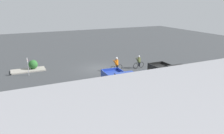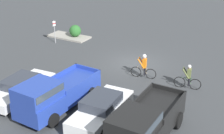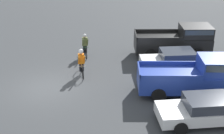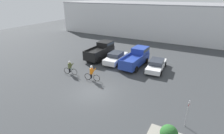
{
  "view_description": "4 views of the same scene",
  "coord_description": "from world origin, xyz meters",
  "px_view_note": "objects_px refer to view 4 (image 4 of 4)",
  "views": [
    {
      "loc": [
        9.84,
        25.16,
        8.19
      ],
      "look_at": [
        -0.13,
        3.86,
        1.2
      ],
      "focal_mm": 35.0,
      "sensor_mm": 36.0,
      "label": 1
    },
    {
      "loc": [
        -9.35,
        20.28,
        9.48
      ],
      "look_at": [
        -0.13,
        3.86,
        1.2
      ],
      "focal_mm": 50.0,
      "sensor_mm": 36.0,
      "label": 2
    },
    {
      "loc": [
        16.2,
        3.3,
        8.69
      ],
      "look_at": [
        -0.13,
        3.86,
        1.2
      ],
      "focal_mm": 50.0,
      "sensor_mm": 36.0,
      "label": 3
    },
    {
      "loc": [
        8.64,
        -12.01,
        8.79
      ],
      "look_at": [
        -0.13,
        3.86,
        1.2
      ],
      "focal_mm": 28.0,
      "sensor_mm": 36.0,
      "label": 4
    }
  ],
  "objects_px": {
    "shrub": "(169,134)",
    "cyclist_1": "(70,68)",
    "pickup_truck_0": "(101,50)",
    "cyclist_0": "(92,73)",
    "fire_lane_sign": "(188,111)",
    "sedan_1": "(156,65)",
    "sedan_0": "(116,57)",
    "pickup_truck_1": "(136,57)"
  },
  "relations": [
    {
      "from": "sedan_0",
      "to": "pickup_truck_1",
      "type": "relative_size",
      "value": 0.84
    },
    {
      "from": "cyclist_1",
      "to": "fire_lane_sign",
      "type": "height_order",
      "value": "fire_lane_sign"
    },
    {
      "from": "sedan_1",
      "to": "cyclist_1",
      "type": "bearing_deg",
      "value": -144.07
    },
    {
      "from": "pickup_truck_1",
      "to": "sedan_1",
      "type": "distance_m",
      "value": 2.83
    },
    {
      "from": "sedan_1",
      "to": "cyclist_1",
      "type": "xyz_separation_m",
      "value": [
        -8.53,
        -6.18,
        0.15
      ]
    },
    {
      "from": "fire_lane_sign",
      "to": "shrub",
      "type": "bearing_deg",
      "value": -109.46
    },
    {
      "from": "cyclist_1",
      "to": "shrub",
      "type": "height_order",
      "value": "cyclist_1"
    },
    {
      "from": "pickup_truck_0",
      "to": "fire_lane_sign",
      "type": "xyz_separation_m",
      "value": [
        13.05,
        -9.5,
        0.14
      ]
    },
    {
      "from": "pickup_truck_0",
      "to": "sedan_1",
      "type": "xyz_separation_m",
      "value": [
        8.39,
        -0.48,
        -0.49
      ]
    },
    {
      "from": "pickup_truck_0",
      "to": "sedan_1",
      "type": "distance_m",
      "value": 8.42
    },
    {
      "from": "shrub",
      "to": "pickup_truck_0",
      "type": "bearing_deg",
      "value": 136.67
    },
    {
      "from": "pickup_truck_0",
      "to": "cyclist_0",
      "type": "distance_m",
      "value": 7.39
    },
    {
      "from": "cyclist_1",
      "to": "sedan_1",
      "type": "bearing_deg",
      "value": 35.93
    },
    {
      "from": "shrub",
      "to": "sedan_0",
      "type": "bearing_deg",
      "value": 131.02
    },
    {
      "from": "cyclist_1",
      "to": "fire_lane_sign",
      "type": "relative_size",
      "value": 0.81
    },
    {
      "from": "sedan_0",
      "to": "sedan_1",
      "type": "distance_m",
      "value": 5.6
    },
    {
      "from": "pickup_truck_1",
      "to": "pickup_truck_0",
      "type": "bearing_deg",
      "value": 177.79
    },
    {
      "from": "sedan_0",
      "to": "fire_lane_sign",
      "type": "distance_m",
      "value": 13.54
    },
    {
      "from": "sedan_0",
      "to": "sedan_1",
      "type": "xyz_separation_m",
      "value": [
        5.6,
        0.19,
        -0.06
      ]
    },
    {
      "from": "pickup_truck_0",
      "to": "pickup_truck_1",
      "type": "bearing_deg",
      "value": -2.21
    },
    {
      "from": "pickup_truck_1",
      "to": "cyclist_0",
      "type": "relative_size",
      "value": 3.09
    },
    {
      "from": "pickup_truck_1",
      "to": "shrub",
      "type": "height_order",
      "value": "pickup_truck_1"
    },
    {
      "from": "cyclist_0",
      "to": "fire_lane_sign",
      "type": "xyz_separation_m",
      "value": [
        10.02,
        -2.76,
        0.4
      ]
    },
    {
      "from": "cyclist_0",
      "to": "fire_lane_sign",
      "type": "bearing_deg",
      "value": -15.39
    },
    {
      "from": "pickup_truck_1",
      "to": "cyclist_1",
      "type": "relative_size",
      "value": 3.2
    },
    {
      "from": "sedan_0",
      "to": "shrub",
      "type": "relative_size",
      "value": 4.19
    },
    {
      "from": "cyclist_0",
      "to": "sedan_0",
      "type": "bearing_deg",
      "value": 92.17
    },
    {
      "from": "pickup_truck_0",
      "to": "shrub",
      "type": "height_order",
      "value": "pickup_truck_0"
    },
    {
      "from": "pickup_truck_0",
      "to": "cyclist_0",
      "type": "relative_size",
      "value": 2.95
    },
    {
      "from": "pickup_truck_0",
      "to": "cyclist_1",
      "type": "xyz_separation_m",
      "value": [
        -0.13,
        -6.66,
        -0.35
      ]
    },
    {
      "from": "pickup_truck_0",
      "to": "pickup_truck_1",
      "type": "xyz_separation_m",
      "value": [
        5.62,
        -0.22,
        -0.05
      ]
    },
    {
      "from": "pickup_truck_1",
      "to": "sedan_0",
      "type": "bearing_deg",
      "value": -170.8
    },
    {
      "from": "sedan_1",
      "to": "shrub",
      "type": "xyz_separation_m",
      "value": [
        3.91,
        -11.12,
        0.03
      ]
    },
    {
      "from": "fire_lane_sign",
      "to": "cyclist_0",
      "type": "bearing_deg",
      "value": 164.61
    },
    {
      "from": "sedan_0",
      "to": "cyclist_1",
      "type": "height_order",
      "value": "cyclist_1"
    },
    {
      "from": "sedan_1",
      "to": "fire_lane_sign",
      "type": "bearing_deg",
      "value": -62.72
    },
    {
      "from": "sedan_0",
      "to": "shrub",
      "type": "distance_m",
      "value": 14.49
    },
    {
      "from": "sedan_1",
      "to": "cyclist_0",
      "type": "relative_size",
      "value": 2.68
    },
    {
      "from": "shrub",
      "to": "cyclist_1",
      "type": "bearing_deg",
      "value": 158.32
    },
    {
      "from": "fire_lane_sign",
      "to": "pickup_truck_0",
      "type": "bearing_deg",
      "value": 143.94
    },
    {
      "from": "cyclist_0",
      "to": "fire_lane_sign",
      "type": "relative_size",
      "value": 0.84
    },
    {
      "from": "fire_lane_sign",
      "to": "shrub",
      "type": "relative_size",
      "value": 1.93
    }
  ]
}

